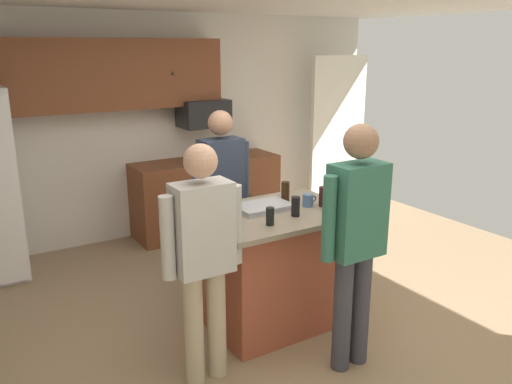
% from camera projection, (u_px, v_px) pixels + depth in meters
% --- Properties ---
extents(floor, '(7.04, 7.04, 0.00)m').
position_uv_depth(floor, '(279.00, 332.00, 4.18)').
color(floor, '#937A5B').
rests_on(floor, ground).
extents(back_wall, '(6.40, 0.10, 2.60)m').
position_uv_depth(back_wall, '(147.00, 127.00, 6.12)').
color(back_wall, silver).
rests_on(back_wall, ground).
extents(french_door_window_panel, '(0.90, 0.06, 2.00)m').
position_uv_depth(french_door_window_panel, '(338.00, 130.00, 7.16)').
color(french_door_window_panel, white).
rests_on(french_door_window_panel, ground).
extents(cabinet_run_upper, '(2.40, 0.38, 0.75)m').
position_uv_depth(cabinet_run_upper, '(115.00, 74.00, 5.58)').
color(cabinet_run_upper, brown).
extents(cabinet_run_lower, '(1.80, 0.63, 0.90)m').
position_uv_depth(cabinet_run_lower, '(206.00, 195.00, 6.39)').
color(cabinet_run_lower, brown).
rests_on(cabinet_run_lower, ground).
extents(microwave_over_range, '(0.56, 0.40, 0.32)m').
position_uv_depth(microwave_over_range, '(203.00, 113.00, 6.13)').
color(microwave_over_range, black).
extents(kitchen_island, '(1.21, 0.89, 0.96)m').
position_uv_depth(kitchen_island, '(275.00, 267.00, 4.22)').
color(kitchen_island, '#9E4C33').
rests_on(kitchen_island, ground).
extents(person_guest_right, '(0.57, 0.22, 1.65)m').
position_uv_depth(person_guest_right, '(203.00, 250.00, 3.35)').
color(person_guest_right, tan).
rests_on(person_guest_right, ground).
extents(person_elder_center, '(0.57, 0.23, 1.75)m').
position_uv_depth(person_elder_center, '(356.00, 232.00, 3.49)').
color(person_elder_center, '#383842').
rests_on(person_elder_center, ground).
extents(person_guest_left, '(0.57, 0.22, 1.68)m').
position_uv_depth(person_guest_left, '(222.00, 189.00, 4.70)').
color(person_guest_left, '#232D4C').
rests_on(person_guest_left, ground).
extents(mug_ceramic_white, '(0.13, 0.09, 0.10)m').
position_uv_depth(mug_ceramic_white, '(308.00, 200.00, 4.20)').
color(mug_ceramic_white, '#4C6B99').
rests_on(mug_ceramic_white, kitchen_island).
extents(glass_dark_ale, '(0.07, 0.07, 0.14)m').
position_uv_depth(glass_dark_ale, '(224.00, 208.00, 3.93)').
color(glass_dark_ale, black).
rests_on(glass_dark_ale, kitchen_island).
extents(tumbler_amber, '(0.06, 0.06, 0.13)m').
position_uv_depth(tumbler_amber, '(270.00, 216.00, 3.76)').
color(tumbler_amber, black).
rests_on(tumbler_amber, kitchen_island).
extents(glass_short_whisky, '(0.07, 0.07, 0.16)m').
position_uv_depth(glass_short_whisky, '(323.00, 197.00, 4.19)').
color(glass_short_whisky, black).
rests_on(glass_short_whisky, kitchen_island).
extents(glass_stout_tall, '(0.07, 0.07, 0.17)m').
position_uv_depth(glass_stout_tall, '(285.00, 192.00, 4.33)').
color(glass_stout_tall, black).
rests_on(glass_stout_tall, kitchen_island).
extents(mug_blue_stoneware, '(0.13, 0.09, 0.10)m').
position_uv_depth(mug_blue_stoneware, '(330.00, 204.00, 4.10)').
color(mug_blue_stoneware, '#4C6B99').
rests_on(mug_blue_stoneware, kitchen_island).
extents(glass_pilsner, '(0.07, 0.07, 0.15)m').
position_uv_depth(glass_pilsner, '(296.00, 206.00, 3.96)').
color(glass_pilsner, black).
rests_on(glass_pilsner, kitchen_island).
extents(serving_tray, '(0.44, 0.30, 0.04)m').
position_uv_depth(serving_tray, '(263.00, 207.00, 4.13)').
color(serving_tray, '#B7B7BC').
rests_on(serving_tray, kitchen_island).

